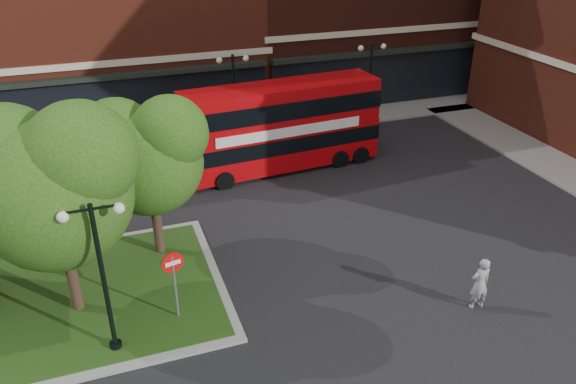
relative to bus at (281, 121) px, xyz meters
name	(u,v)px	position (x,y,z in m)	size (l,w,h in m)	color
ground	(291,314)	(-3.39, -10.87, -2.46)	(120.00, 120.00, 0.00)	black
pavement_far	(194,136)	(-3.39, 5.63, -2.40)	(44.00, 3.00, 0.12)	slate
traffic_island	(31,309)	(-11.39, -7.87, -2.40)	(12.60, 7.60, 0.15)	gray
tree_island_west	(48,179)	(-9.98, -8.30, 2.33)	(5.40, 4.71, 7.21)	#2D2116
tree_island_east	(146,151)	(-6.97, -5.81, 1.78)	(4.46, 3.90, 6.29)	#2D2116
lamp_island	(102,273)	(-8.89, -10.67, 0.36)	(1.72, 0.36, 5.00)	black
lamp_far_left	(234,95)	(-1.39, 3.63, 0.36)	(1.72, 0.36, 5.00)	black
lamp_far_right	(370,81)	(6.61, 3.63, 0.36)	(1.72, 0.36, 5.00)	black
bus	(281,121)	(0.00, 0.00, 0.00)	(9.98, 2.98, 3.75)	#AD060B
woman	(480,284)	(2.52, -12.56, -1.51)	(0.69, 0.45, 1.90)	gray
car_silver	(130,148)	(-7.04, 3.63, -1.84)	(1.48, 3.67, 1.25)	silver
car_white	(283,127)	(1.32, 3.63, -1.77)	(1.46, 4.18, 1.38)	silver
no_entry_sign	(174,273)	(-6.89, -9.88, -0.65)	(0.70, 0.19, 2.54)	slate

